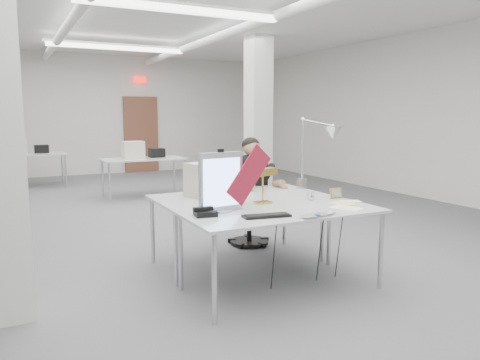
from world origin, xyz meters
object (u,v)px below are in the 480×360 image
at_px(bankers_lamp, 263,188).
at_px(desk_phone, 205,213).
at_px(desk_main, 282,211).
at_px(seated_person, 251,174).
at_px(office_chair, 249,205).
at_px(laptop, 318,217).
at_px(monitor, 221,182).
at_px(beige_monitor, 208,180).
at_px(architect_lamp, 315,150).

xyz_separation_m(bankers_lamp, desk_phone, (-0.72, -0.28, -0.13)).
relative_size(desk_main, seated_person, 1.90).
distance_m(office_chair, laptop, 1.96).
xyz_separation_m(seated_person, desk_phone, (-1.17, -1.36, -0.12)).
distance_m(monitor, beige_monitor, 0.78).
height_order(laptop, bankers_lamp, bankers_lamp).
xyz_separation_m(desk_main, monitor, (-0.52, 0.19, 0.28)).
height_order(desk_main, office_chair, office_chair).
bearing_deg(desk_phone, beige_monitor, 73.78).
xyz_separation_m(office_chair, monitor, (-0.97, -1.30, 0.53)).
bearing_deg(desk_phone, bankers_lamp, 29.10).
bearing_deg(architect_lamp, monitor, -149.45).
bearing_deg(bankers_lamp, desk_main, -108.05).
bearing_deg(office_chair, monitor, -137.41).
distance_m(laptop, beige_monitor, 1.44).
xyz_separation_m(laptop, beige_monitor, (-0.43, 1.36, 0.17)).
xyz_separation_m(laptop, bankers_lamp, (-0.10, 0.77, 0.14)).
relative_size(office_chair, seated_person, 1.05).
bearing_deg(monitor, laptop, -51.14).
bearing_deg(desk_phone, office_chair, 58.22).
bearing_deg(bankers_lamp, laptop, -100.72).
height_order(office_chair, beige_monitor, beige_monitor).
height_order(desk_main, seated_person, seated_person).
xyz_separation_m(monitor, beige_monitor, (0.19, 0.76, -0.09)).
distance_m(monitor, laptop, 0.90).
distance_m(laptop, architect_lamp, 1.41).
bearing_deg(desk_phone, monitor, 37.15).
height_order(desk_phone, architect_lamp, architect_lamp).
distance_m(seated_person, bankers_lamp, 1.17).
distance_m(desk_main, bankers_lamp, 0.40).
bearing_deg(office_chair, beige_monitor, -155.82).
bearing_deg(monitor, bankers_lamp, 11.29).
xyz_separation_m(seated_person, monitor, (-0.97, -1.25, 0.12)).
xyz_separation_m(monitor, bankers_lamp, (0.52, 0.17, -0.11)).
xyz_separation_m(seated_person, architect_lamp, (0.40, -0.76, 0.32)).
height_order(bankers_lamp, architect_lamp, architect_lamp).
distance_m(desk_main, seated_person, 1.52).
distance_m(office_chair, monitor, 1.71).
bearing_deg(seated_person, desk_main, -118.05).
height_order(desk_main, beige_monitor, beige_monitor).
bearing_deg(beige_monitor, laptop, -91.07).
bearing_deg(monitor, beige_monitor, 69.36).
height_order(office_chair, laptop, office_chair).
relative_size(monitor, architect_lamp, 0.57).
bearing_deg(laptop, office_chair, 70.99).
distance_m(desk_main, monitor, 0.62).
height_order(laptop, desk_phone, desk_phone).
distance_m(seated_person, desk_phone, 1.80).
height_order(monitor, bankers_lamp, monitor).
bearing_deg(desk_main, laptop, -76.78).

